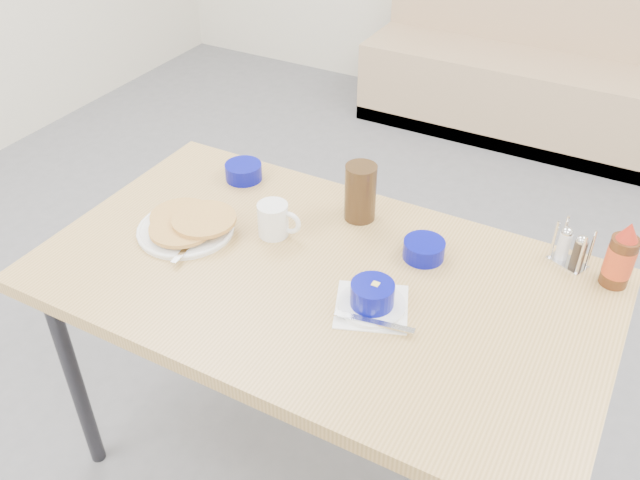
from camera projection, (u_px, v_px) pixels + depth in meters
The scene contains 10 objects.
booth_bench at pixel (542, 73), 3.70m from camera, with size 1.90×0.56×1.22m.
dining_table at pixel (320, 293), 1.71m from camera, with size 1.40×0.80×0.76m.
pancake_plate at pixel (188, 225), 1.81m from camera, with size 0.26×0.27×0.05m.
coffee_mug at pixel (274, 219), 1.78m from camera, with size 0.12×0.08×0.09m.
grits_setting at pixel (372, 298), 1.55m from camera, with size 0.23×0.22×0.07m.
creamer_bowl at pixel (244, 172), 2.02m from camera, with size 0.11×0.11×0.05m.
butter_bowl at pixel (424, 250), 1.71m from camera, with size 0.11×0.11×0.05m.
amber_tumbler at pixel (360, 192), 1.82m from camera, with size 0.09×0.09×0.16m, color #362211.
condiment_caddy at pixel (571, 250), 1.68m from camera, with size 0.11×0.09×0.11m.
syrup_bottle at pixel (620, 258), 1.60m from camera, with size 0.07×0.07×0.18m.
Camera 1 is at (0.62, -0.88, 1.82)m, focal length 38.00 mm.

